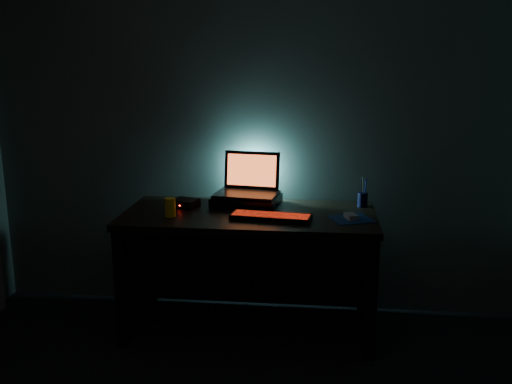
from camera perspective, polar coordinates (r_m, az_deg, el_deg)
room at (r=1.72m, az=-7.16°, el=-0.20°), size 3.50×4.00×2.50m
desk at (r=3.52m, az=-0.56°, el=-5.89°), size 1.50×0.70×0.75m
riser at (r=3.56m, az=-0.95°, el=-0.83°), size 0.44×0.35×0.06m
laptop at (r=3.59m, az=-0.74°, el=0.76°), size 0.41×0.33×0.26m
keyboard at (r=3.26m, az=1.50°, el=-2.48°), size 0.47×0.20×0.03m
mousepad at (r=3.30m, az=9.48°, el=-2.67°), size 0.28×0.27×0.00m
mouse at (r=3.30m, az=9.49°, el=-2.41°), size 0.09×0.11×0.03m
pen_cup at (r=3.58m, az=10.61°, el=-0.75°), size 0.07×0.07×0.09m
juice_glass at (r=3.34m, az=-8.58°, el=-1.52°), size 0.08×0.08×0.11m
router at (r=3.54m, az=-7.10°, el=-1.13°), size 0.18×0.17×0.05m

